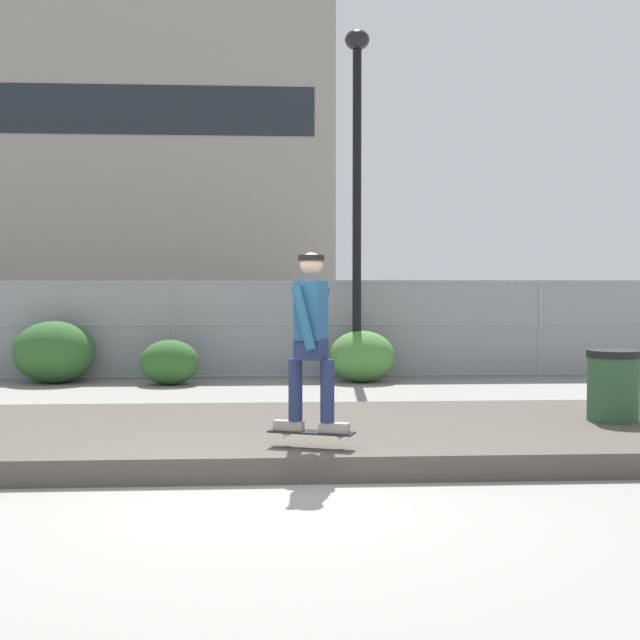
# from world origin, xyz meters

# --- Properties ---
(ground_plane) EXTENTS (120.00, 120.00, 0.00)m
(ground_plane) POSITION_xyz_m (0.00, 0.00, 0.00)
(ground_plane) COLOR gray
(gravel_berm) EXTENTS (10.49, 3.50, 0.24)m
(gravel_berm) POSITION_xyz_m (0.00, 2.20, 0.12)
(gravel_berm) COLOR #4C473F
(gravel_berm) RESTS_ON ground_plane
(skateboard) EXTENTS (0.82, 0.46, 0.07)m
(skateboard) POSITION_xyz_m (0.43, 0.86, 0.39)
(skateboard) COLOR black
(skater) EXTENTS (0.71, 0.62, 1.65)m
(skater) POSITION_xyz_m (0.43, 0.86, 1.33)
(skater) COLOR gray
(skater) RESTS_ON skateboard
(chain_fence) EXTENTS (17.34, 0.06, 1.85)m
(chain_fence) POSITION_xyz_m (0.00, 8.80, 0.93)
(chain_fence) COLOR gray
(chain_fence) RESTS_ON ground_plane
(street_lamp) EXTENTS (0.44, 0.44, 6.32)m
(street_lamp) POSITION_xyz_m (1.62, 8.25, 3.97)
(street_lamp) COLOR black
(street_lamp) RESTS_ON ground_plane
(parked_car_near) EXTENTS (4.50, 2.15, 1.66)m
(parked_car_near) POSITION_xyz_m (-2.29, 11.18, 0.84)
(parked_car_near) COLOR navy
(parked_car_near) RESTS_ON ground_plane
(library_building) EXTENTS (27.65, 14.62, 17.19)m
(library_building) POSITION_xyz_m (-10.37, 43.58, 8.60)
(library_building) COLOR gray
(library_building) RESTS_ON ground_plane
(shrub_left) EXTENTS (1.44, 1.18, 1.12)m
(shrub_left) POSITION_xyz_m (-3.81, 8.37, 0.56)
(shrub_left) COLOR #2D5B28
(shrub_left) RESTS_ON ground_plane
(shrub_center) EXTENTS (1.03, 0.84, 0.80)m
(shrub_center) POSITION_xyz_m (-1.72, 7.98, 0.40)
(shrub_center) COLOR #2D5B28
(shrub_center) RESTS_ON ground_plane
(shrub_right) EXTENTS (1.21, 0.99, 0.93)m
(shrub_right) POSITION_xyz_m (1.70, 8.19, 0.47)
(shrub_right) COLOR #477F38
(shrub_right) RESTS_ON ground_plane
(trash_bin) EXTENTS (0.59, 0.59, 1.03)m
(trash_bin) POSITION_xyz_m (3.86, 2.23, 0.52)
(trash_bin) COLOR #2D5133
(trash_bin) RESTS_ON ground_plane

